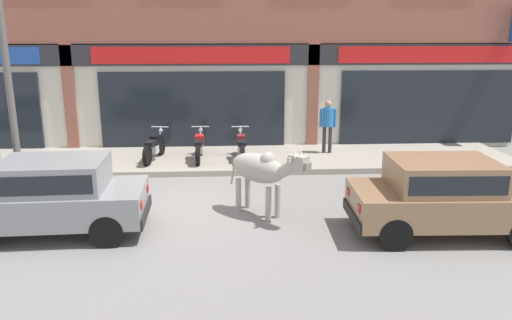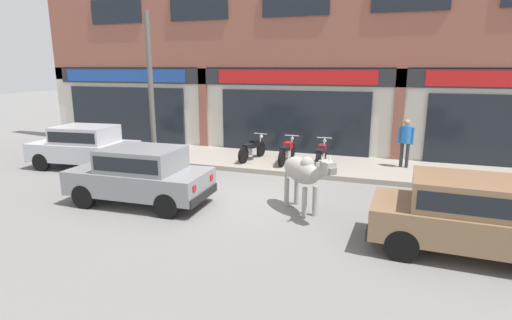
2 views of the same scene
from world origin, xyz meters
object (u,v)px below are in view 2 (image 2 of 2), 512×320
Objects in this scene: pedestrian at (406,138)px; car_1 at (141,173)px; car_2 at (85,145)px; motorcycle_2 at (321,155)px; motorcycle_1 at (287,152)px; car_0 at (469,213)px; utility_pole at (151,87)px; cow at (303,172)px; motorcycle_0 at (252,149)px.

car_1 is at bearing -138.74° from pedestrian.
car_2 is 8.12m from motorcycle_2.
motorcycle_1 is 1.13× the size of pedestrian.
pedestrian is (2.64, 0.71, 0.60)m from motorcycle_2.
utility_pole is (-9.61, 4.44, 1.91)m from car_0.
utility_pole is at bearing 119.11° from car_1.
pedestrian is (3.85, 0.63, 0.60)m from motorcycle_1.
car_2 is at bearing 147.83° from car_1.
car_2 is at bearing 165.37° from car_0.
car_0 is at bearing -19.28° from cow.
pedestrian is at bearing 15.00° from motorcycle_2.
motorcycle_2 is (-0.29, 4.13, -0.46)m from cow.
pedestrian is (2.35, 4.84, 0.14)m from cow.
cow is 4.49m from motorcycle_1.
car_1 is at bearing -116.90° from motorcycle_1.
motorcycle_0 is at bearing 177.56° from motorcycle_2.
motorcycle_0 is 1.12× the size of pedestrian.
car_1 is at bearing 176.61° from car_0.
motorcycle_2 is at bearing 94.00° from cow.
car_2 is 2.06× the size of motorcycle_2.
motorcycle_0 is 0.99× the size of motorcycle_2.
pedestrian reaches higher than car_0.
car_1 is 6.14m from motorcycle_2.
motorcycle_0 is 2.50m from motorcycle_2.
car_0 is 8.21m from motorcycle_0.
pedestrian is at bearing 64.06° from cow.
motorcycle_0 and motorcycle_2 have the same top height.
car_2 is (-11.44, 2.99, 0.00)m from car_0.
car_0 is 1.00× the size of car_1.
utility_pole is (1.83, 1.45, 1.91)m from car_2.
cow is at bearing 160.72° from car_0.
motorcycle_1 is at bearing -1.45° from motorcycle_0.
pedestrian reaches higher than motorcycle_1.
car_0 is at bearing -55.39° from motorcycle_2.
utility_pole is at bearing 152.44° from cow.
motorcycle_2 is (-3.67, 5.31, -0.27)m from car_0.
car_2 reaches higher than motorcycle_1.
pedestrian reaches higher than motorcycle_0.
cow is at bearing -115.94° from pedestrian.
car_2 is 3.01m from utility_pole.
motorcycle_1 is at bearing 20.08° from car_2.
motorcycle_0 is 4.19m from utility_pole.
cow is 4.08m from car_1.
car_2 reaches higher than motorcycle_0.
car_2 is 2.07× the size of motorcycle_0.
car_1 reaches higher than motorcycle_0.
car_1 is at bearing -169.50° from cow.
car_0 is 7.27m from motorcycle_1.
car_0 and car_1 have the same top height.
car_2 is 5.81m from motorcycle_0.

